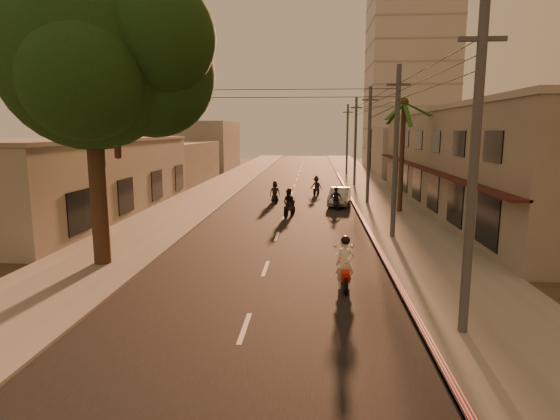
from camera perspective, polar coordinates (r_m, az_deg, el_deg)
The scene contains 20 objects.
ground at distance 17.81m, azimuth -2.44°, elevation -9.02°, with size 160.00×160.00×0.00m, color #383023.
road at distance 37.25m, azimuth 1.05°, elevation 0.87°, with size 10.00×140.00×0.02m, color black.
sidewalk_right at distance 37.60m, azimuth 12.54°, elevation 0.80°, with size 5.00×140.00×0.12m, color slate.
sidewalk_left at distance 38.37m, azimuth -10.21°, elevation 1.05°, with size 5.00×140.00×0.12m, color slate.
curb_stripe at distance 32.40m, azimuth 9.61°, elevation -0.43°, with size 0.20×60.00×0.20m, color #AF1221.
shophouse_row at distance 36.83m, azimuth 23.23°, elevation 5.69°, with size 8.80×34.20×7.30m.
left_building at distance 34.78m, azimuth -23.24°, elevation 3.76°, with size 8.20×24.20×5.20m.
distant_tower at distance 74.57m, azimuth 15.53°, elevation 15.71°, with size 12.10×12.10×28.00m.
broadleaf_tree at distance 20.94m, azimuth -21.00°, elevation 16.66°, with size 9.60×8.70×12.10m.
palm_tree at distance 33.35m, azimuth 14.87°, elevation 11.83°, with size 5.00×5.00×8.20m.
utility_poles at distance 37.01m, azimuth 10.89°, elevation 10.78°, with size 1.20×48.26×9.00m.
filler_right at distance 62.98m, azimuth 15.24°, elevation 6.86°, with size 8.00×14.00×6.00m, color #9A948B.
filler_left_near at distance 53.32m, azimuth -13.38°, elevation 5.63°, with size 8.00×14.00×4.40m, color #9A948B.
filler_left_far at distance 70.62m, azimuth -9.04°, elevation 7.75°, with size 8.00×14.00×7.00m, color #9A948B.
scooter_red at distance 17.21m, azimuth 7.91°, elevation -6.77°, with size 0.76×2.01×1.98m.
scooter_mid_a at distance 31.39m, azimuth 1.13°, elevation 0.81°, with size 1.27×1.88×1.91m.
scooter_mid_b at distance 34.23m, azimuth 6.80°, elevation 1.30°, with size 1.09×1.70×1.69m.
scooter_far_a at distance 37.27m, azimuth -0.63°, elevation 2.10°, with size 0.99×1.79×1.76m.
scooter_far_b at distance 41.94m, azimuth 4.45°, elevation 2.92°, with size 1.38×1.72×1.73m.
parked_car at distance 36.31m, azimuth 7.26°, elevation 1.62°, with size 2.04×4.27×1.35m, color #9EA2A6.
Camera 1 is at (1.95, -16.76, 5.70)m, focal length 30.00 mm.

